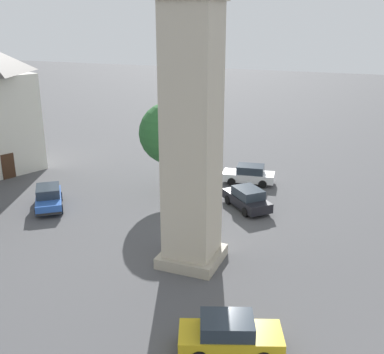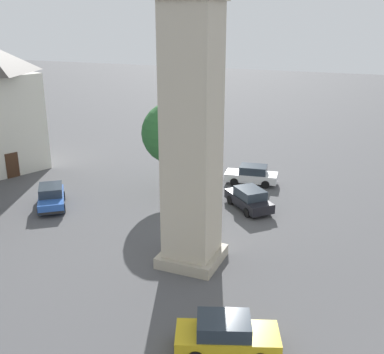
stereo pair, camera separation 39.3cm
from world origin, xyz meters
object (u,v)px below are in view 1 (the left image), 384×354
at_px(car_blue_kerb, 247,198).
at_px(tree, 170,133).
at_px(car_red_corner, 249,174).
at_px(car_white_side, 49,197).
at_px(car_silver_kerb, 230,335).

distance_m(car_blue_kerb, tree, 7.38).
height_order(car_blue_kerb, car_red_corner, same).
height_order(car_red_corner, car_white_side, same).
relative_size(car_blue_kerb, car_red_corner, 0.96).
bearing_deg(car_blue_kerb, car_red_corner, 103.85).
bearing_deg(tree, car_white_side, -139.02).
bearing_deg(tree, car_blue_kerb, -7.52).
relative_size(car_blue_kerb, car_silver_kerb, 0.93).
distance_m(car_blue_kerb, car_white_side, 13.87).
xyz_separation_m(car_blue_kerb, car_red_corner, (-1.27, 5.13, 0.00)).
bearing_deg(car_white_side, tree, 40.98).
bearing_deg(tree, car_red_corner, 41.13).
height_order(car_red_corner, tree, tree).
xyz_separation_m(car_red_corner, car_white_side, (-11.66, -10.15, 0.00)).
xyz_separation_m(car_blue_kerb, car_white_side, (-12.93, -5.02, 0.00)).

